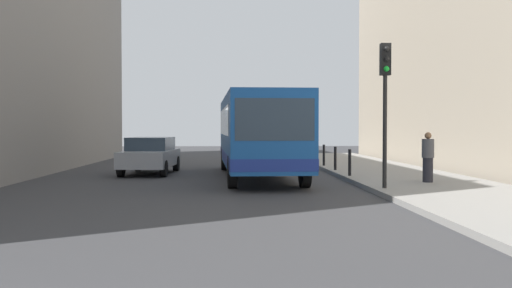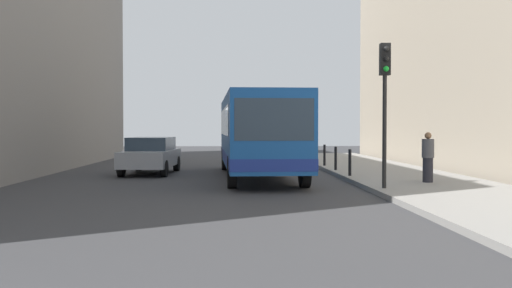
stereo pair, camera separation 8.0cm
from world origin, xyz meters
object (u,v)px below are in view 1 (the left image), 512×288
traffic_light (385,87)px  bollard_farthest (315,152)px  bollard_far (324,155)px  car_beside_bus (150,154)px  bollard_mid (335,158)px  bus (257,131)px  pedestrian_near_signal (428,157)px  bollard_near (350,162)px

traffic_light → bollard_farthest: (-0.10, 12.76, -2.38)m
bollard_far → car_beside_bus: bearing=-161.5°
traffic_light → bollard_far: 10.22m
car_beside_bus → bollard_mid: (7.50, -0.30, -0.16)m
bus → bollard_mid: size_ratio=11.69×
bus → car_beside_bus: size_ratio=2.46×
traffic_light → bollard_mid: 7.51m
bus → car_beside_bus: (-4.26, 1.80, -0.94)m
pedestrian_near_signal → bollard_far: bearing=-155.8°
car_beside_bus → bollard_near: (7.50, -3.12, -0.16)m
bollard_far → bollard_near: bearing=-90.0°
bus → bollard_mid: 3.74m
bollard_near → bollard_far: same height
bollard_near → bollard_mid: size_ratio=1.00×
bus → bollard_farthest: 7.92m
bollard_far → bollard_farthest: size_ratio=1.00×
traffic_light → bollard_mid: (-0.10, 7.12, -2.38)m
bus → bollard_mid: (3.24, 1.50, -1.10)m
pedestrian_near_signal → traffic_light: bearing=-36.1°
car_beside_bus → bollard_mid: car_beside_bus is taller
traffic_light → bollard_near: (-0.10, 4.30, -2.38)m
bollard_mid → bollard_near: bearing=-90.0°
bus → bollard_near: (3.24, -1.32, -1.10)m
bollard_farthest → pedestrian_near_signal: pedestrian_near_signal is taller
car_beside_bus → bollard_far: size_ratio=4.74×
car_beside_bus → traffic_light: traffic_light is taller
bollard_mid → bus: bearing=-155.2°
car_beside_bus → pedestrian_near_signal: pedestrian_near_signal is taller
pedestrian_near_signal → bollard_farthest: bearing=-159.1°
bollard_near → pedestrian_near_signal: bearing=-53.1°
car_beside_bus → bus: bearing=160.8°
bollard_near → pedestrian_near_signal: 3.25m
bollard_near → traffic_light: bearing=-88.7°
bollard_farthest → pedestrian_near_signal: (1.94, -11.04, 0.31)m
traffic_light → pedestrian_near_signal: (1.84, 1.72, -2.08)m
traffic_light → bollard_near: traffic_light is taller
bus → bollard_mid: bearing=-157.4°
car_beside_bus → bollard_farthest: 9.21m
bollard_near → pedestrian_near_signal: pedestrian_near_signal is taller
traffic_light → bollard_near: size_ratio=4.32×
car_beside_bus → pedestrian_near_signal: 11.03m
bus → traffic_light: size_ratio=2.71×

